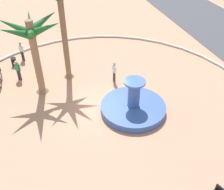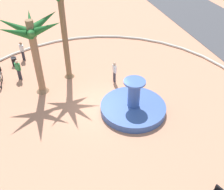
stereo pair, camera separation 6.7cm
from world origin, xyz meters
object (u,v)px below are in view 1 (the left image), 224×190
person_cyclist_photo (22,50)px  person_cyclist_helmet (18,69)px  palm_tree_near_fountain (32,39)px  trash_bin (14,61)px  person_pedestrian_stroll (114,71)px  fountain (133,107)px  bicycle_red_frame (0,80)px  palm_tree_by_curb (61,1)px

person_cyclist_photo → person_cyclist_helmet: bearing=-5.3°
palm_tree_near_fountain → trash_bin: bearing=-155.3°
trash_bin → person_pedestrian_stroll: bearing=58.4°
palm_tree_near_fountain → person_pedestrian_stroll: (0.16, 5.22, -3.07)m
person_cyclist_helmet → person_pedestrian_stroll: person_cyclist_helmet is taller
person_cyclist_helmet → person_cyclist_photo: 2.98m
fountain → bicycle_red_frame: (-5.42, -8.27, 0.06)m
person_cyclist_photo → trash_bin: bearing=-45.1°
bicycle_red_frame → fountain: bearing=56.7°
palm_tree_by_curb → person_cyclist_helmet: size_ratio=4.40×
palm_tree_near_fountain → person_pedestrian_stroll: palm_tree_near_fountain is taller
fountain → palm_tree_near_fountain: bearing=-124.5°
palm_tree_by_curb → fountain: bearing=33.2°
person_cyclist_helmet → person_pedestrian_stroll: size_ratio=1.01×
fountain → palm_tree_by_curb: 8.12m
palm_tree_near_fountain → bicycle_red_frame: 4.88m
person_cyclist_helmet → person_pedestrian_stroll: 7.07m
palm_tree_near_fountain → fountain: bearing=55.5°
bicycle_red_frame → palm_tree_near_fountain: bearing=59.1°
palm_tree_near_fountain → person_cyclist_helmet: bearing=-142.6°
bicycle_red_frame → person_cyclist_helmet: bearing=102.2°
fountain → palm_tree_near_fountain: palm_tree_near_fountain is taller
palm_tree_by_curb → person_cyclist_helmet: (-0.61, -3.62, -4.78)m
fountain → person_cyclist_helmet: (-5.71, -6.95, 0.58)m
person_pedestrian_stroll → bicycle_red_frame: bearing=-103.0°
fountain → bicycle_red_frame: bearing=-123.3°
trash_bin → person_cyclist_photo: bearing=134.9°
trash_bin → fountain: bearing=42.8°
person_cyclist_helmet → person_pedestrian_stroll: bearing=72.3°
palm_tree_near_fountain → person_cyclist_helmet: 3.95m
trash_bin → person_cyclist_helmet: 2.36m
palm_tree_by_curb → person_pedestrian_stroll: bearing=63.8°
person_pedestrian_stroll → palm_tree_near_fountain: bearing=-91.8°
palm_tree_by_curb → person_pedestrian_stroll: palm_tree_by_curb is taller
palm_tree_by_curb → bicycle_red_frame: 7.25m
fountain → palm_tree_near_fountain: 7.53m
person_cyclist_helmet → palm_tree_near_fountain: bearing=37.4°
bicycle_red_frame → trash_bin: bearing=160.8°
palm_tree_by_curb → person_pedestrian_stroll: 5.92m
person_pedestrian_stroll → fountain: bearing=3.4°
palm_tree_by_curb → trash_bin: bearing=-125.3°
bicycle_red_frame → person_cyclist_helmet: 1.45m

